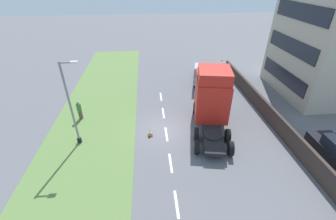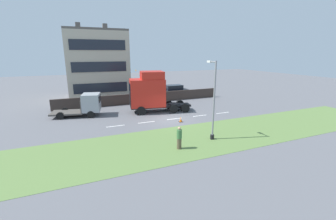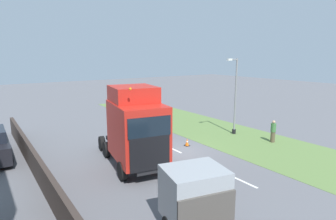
{
  "view_description": "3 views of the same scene",
  "coord_description": "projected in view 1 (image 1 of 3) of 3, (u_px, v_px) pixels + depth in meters",
  "views": [
    {
      "loc": [
        -1.24,
        -14.98,
        11.1
      ],
      "look_at": [
        0.03,
        -1.71,
        2.9
      ],
      "focal_mm": 24.0,
      "sensor_mm": 36.0,
      "label": 1
    },
    {
      "loc": [
        -21.37,
        9.19,
        7.0
      ],
      "look_at": [
        -0.29,
        0.19,
        1.15
      ],
      "focal_mm": 24.0,
      "sensor_mm": 36.0,
      "label": 2
    },
    {
      "loc": [
        11.31,
        14.89,
        6.64
      ],
      "look_at": [
        -0.33,
        -1.9,
        2.67
      ],
      "focal_mm": 30.0,
      "sensor_mm": 36.0,
      "label": 3
    }
  ],
  "objects": [
    {
      "name": "ground_plane",
      "position": [
        166.0,
        129.0,
        18.62
      ],
      "size": [
        120.0,
        120.0,
        0.0
      ],
      "primitive_type": "plane",
      "color": "slate",
      "rests_on": "ground"
    },
    {
      "name": "grass_verge",
      "position": [
        92.0,
        133.0,
        18.13
      ],
      "size": [
        7.0,
        44.0,
        0.01
      ],
      "color": "#607F42",
      "rests_on": "ground"
    },
    {
      "name": "lane_markings",
      "position": [
        166.0,
        134.0,
        18.02
      ],
      "size": [
        0.16,
        14.6,
        0.0
      ],
      "color": "white",
      "rests_on": "ground"
    },
    {
      "name": "boundary_wall",
      "position": [
        271.0,
        116.0,
        18.97
      ],
      "size": [
        0.25,
        24.0,
        1.44
      ],
      "color": "#382D28",
      "rests_on": "ground"
    },
    {
      "name": "building_block",
      "position": [
        332.0,
        43.0,
        21.78
      ],
      "size": [
        8.22,
        8.98,
        11.51
      ],
      "color": "#B7AD99",
      "rests_on": "ground"
    },
    {
      "name": "lorry_cab",
      "position": [
        212.0,
        96.0,
        18.34
      ],
      "size": [
        3.81,
        7.61,
        5.05
      ],
      "rotation": [
        0.0,
        0.0,
        -0.18
      ],
      "color": "black",
      "rests_on": "ground"
    },
    {
      "name": "flatbed_truck",
      "position": [
        204.0,
        75.0,
        25.01
      ],
      "size": [
        3.37,
        5.67,
        2.53
      ],
      "rotation": [
        0.0,
        0.0,
        2.92
      ],
      "color": "#999EA3",
      "rests_on": "ground"
    },
    {
      "name": "lamp_post",
      "position": [
        73.0,
        109.0,
        15.61
      ],
      "size": [
        1.28,
        0.32,
        6.42
      ],
      "color": "black",
      "rests_on": "ground"
    },
    {
      "name": "pedestrian",
      "position": [
        79.0,
        110.0,
        19.51
      ],
      "size": [
        0.39,
        0.39,
        1.74
      ],
      "color": "brown",
      "rests_on": "ground"
    },
    {
      "name": "traffic_cone_lead",
      "position": [
        150.0,
        133.0,
        17.68
      ],
      "size": [
        0.36,
        0.36,
        0.58
      ],
      "color": "black",
      "rests_on": "ground"
    }
  ]
}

